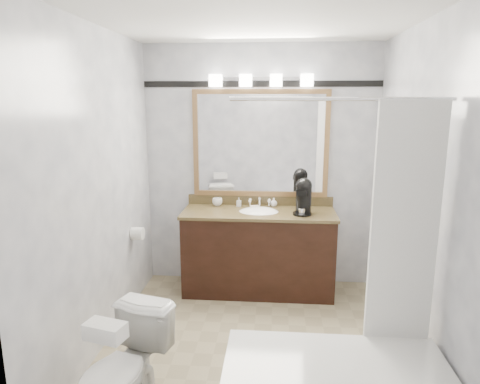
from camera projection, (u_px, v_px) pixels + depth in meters
The scene contains 14 objects.
room at pixel (254, 194), 3.21m from camera, with size 2.42×2.62×2.52m.
vanity at pixel (258, 250), 4.37m from camera, with size 1.53×0.58×0.97m.
mirror at pixel (260, 144), 4.40m from camera, with size 1.40×0.04×1.10m.
vanity_light_bar at pixel (261, 80), 4.22m from camera, with size 1.02×0.14×0.12m.
accent_stripe at pixel (261, 84), 4.29m from camera, with size 2.40×0.01×0.06m, color black.
tp_roll at pixel (137, 233), 4.07m from camera, with size 0.12×0.12×0.11m, color white.
toilet at pixel (123, 372), 2.56m from camera, with size 0.39×0.68×0.69m, color white.
tissue_box at pixel (105, 331), 2.29m from camera, with size 0.22×0.12×0.09m, color white.
coffee_maker at pixel (304, 195), 4.16m from camera, with size 0.19×0.23×0.35m.
cup_left at pixel (217, 202), 4.50m from camera, with size 0.10×0.10×0.08m, color white.
cup_right at pixel (217, 202), 4.52m from camera, with size 0.08×0.08×0.07m, color white.
soap_bottle_a at pixel (239, 202), 4.47m from camera, with size 0.04×0.04×0.09m, color white.
soap_bottle_b at pixel (274, 202), 4.47m from camera, with size 0.07×0.07×0.09m, color white.
soap_bar at pixel (255, 207), 4.40m from camera, with size 0.09×0.06×0.03m, color beige.
Camera 1 is at (0.16, -3.13, 1.95)m, focal length 32.00 mm.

